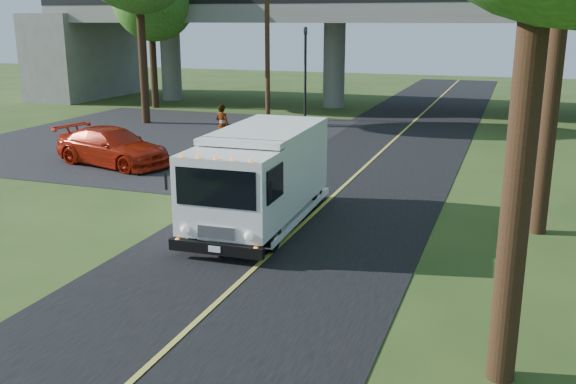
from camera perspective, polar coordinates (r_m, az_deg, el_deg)
The scene contains 10 objects.
ground at distance 11.72m, azimuth -10.64°, elevation -13.58°, with size 120.00×120.00×0.00m, color #294318.
road at distance 20.33m, azimuth 3.54°, elevation -0.84°, with size 7.00×90.00×0.02m, color black.
parking_lot at distance 31.90m, azimuth -11.65°, elevation 4.70°, with size 16.00×18.00×0.01m, color black.
lane_line at distance 20.33m, azimuth 3.54°, elevation -0.78°, with size 0.12×90.00×0.01m, color gold.
overpass at distance 41.17m, azimuth 12.46°, elevation 13.31°, with size 54.00×10.00×7.30m.
traffic_signal at distance 36.69m, azimuth 1.55°, elevation 11.35°, with size 0.18×0.22×5.20m.
utility_pole at distance 35.25m, azimuth -1.85°, elevation 13.46°, with size 1.60×0.26×9.00m.
step_van at distance 17.66m, azimuth -2.46°, elevation 1.57°, with size 2.55×6.44×2.67m.
red_sedan at distance 26.23m, azimuth -15.33°, elevation 3.90°, with size 2.06×5.07×1.47m, color #A01B09.
pedestrian at distance 29.49m, azimuth -5.86°, elevation 5.94°, with size 0.68×0.45×1.87m, color gray.
Camera 1 is at (5.37, -8.81, 5.57)m, focal length 40.00 mm.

